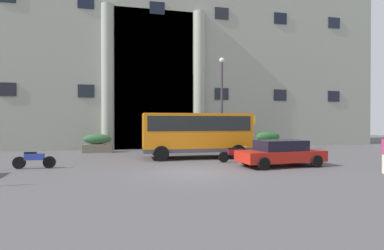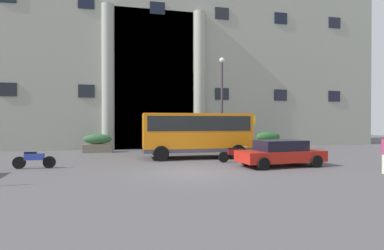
{
  "view_description": "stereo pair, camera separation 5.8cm",
  "coord_description": "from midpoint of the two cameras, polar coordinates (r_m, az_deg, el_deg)",
  "views": [
    {
      "loc": [
        -3.21,
        -13.66,
        2.3
      ],
      "look_at": [
        1.31,
        5.57,
        2.09
      ],
      "focal_mm": 29.18,
      "sensor_mm": 36.0,
      "label": 1
    },
    {
      "loc": [
        -3.15,
        -13.67,
        2.3
      ],
      "look_at": [
        1.31,
        5.57,
        2.09
      ],
      "focal_mm": 29.18,
      "sensor_mm": 36.0,
      "label": 2
    }
  ],
  "objects": [
    {
      "name": "ground_plane",
      "position": [
        14.23,
        -0.14,
        -8.95
      ],
      "size": [
        80.0,
        64.0,
        0.12
      ],
      "primitive_type": "cube",
      "color": "#555254"
    },
    {
      "name": "hedge_planter_entrance_right",
      "position": [
        24.47,
        -4.62,
        -3.02
      ],
      "size": [
        1.89,
        0.75,
        1.57
      ],
      "color": "slate",
      "rests_on": "ground_plane"
    },
    {
      "name": "lamppost_plaza_centre",
      "position": [
        23.97,
        5.4,
        5.17
      ],
      "size": [
        0.4,
        0.4,
        7.19
      ],
      "color": "#3A313B",
      "rests_on": "ground_plane"
    },
    {
      "name": "orange_minibus",
      "position": [
        19.76,
        0.74,
        -1.2
      ],
      "size": [
        6.78,
        2.87,
        2.82
      ],
      "rotation": [
        0.0,
        0.0,
        -0.03
      ],
      "color": "orange",
      "rests_on": "ground_plane"
    },
    {
      "name": "bus_stop_sign",
      "position": [
        22.98,
        10.9,
        -0.94
      ],
      "size": [
        0.44,
        0.08,
        2.74
      ],
      "color": "#939C13",
      "rests_on": "ground_plane"
    },
    {
      "name": "scooter_by_planter",
      "position": [
        19.26,
        14.87,
        -4.91
      ],
      "size": [
        2.02,
        0.81,
        0.89
      ],
      "rotation": [
        0.0,
        0.0,
        -0.3
      ],
      "color": "black",
      "rests_on": "ground_plane"
    },
    {
      "name": "motorcycle_far_end",
      "position": [
        17.23,
        -27.1,
        -5.61
      ],
      "size": [
        2.0,
        0.55,
        0.89
      ],
      "rotation": [
        0.0,
        0.0,
        -0.09
      ],
      "color": "black",
      "rests_on": "ground_plane"
    },
    {
      "name": "hedge_planter_entrance_left",
      "position": [
        24.42,
        -16.94,
        -3.26
      ],
      "size": [
        2.12,
        0.87,
        1.39
      ],
      "color": "#71695B",
      "rests_on": "ground_plane"
    },
    {
      "name": "hedge_planter_west",
      "position": [
        26.98,
        13.66,
        -2.8
      ],
      "size": [
        2.18,
        0.98,
        1.47
      ],
      "color": "gray",
      "rests_on": "ground_plane"
    },
    {
      "name": "parked_hatchback_near",
      "position": [
        16.72,
        15.79,
        -4.93
      ],
      "size": [
        4.55,
        2.24,
        1.35
      ],
      "rotation": [
        0.0,
        0.0,
        0.08
      ],
      "color": "red",
      "rests_on": "ground_plane"
    },
    {
      "name": "office_building_facade",
      "position": [
        32.46,
        -7.42,
        15.95
      ],
      "size": [
        43.39,
        9.76,
        21.82
      ],
      "color": "#999D8E",
      "rests_on": "ground_plane"
    },
    {
      "name": "motorcycle_near_kerb",
      "position": [
        17.92,
        7.74,
        -5.32
      ],
      "size": [
        1.98,
        0.55,
        0.89
      ],
      "rotation": [
        0.0,
        0.0,
        -0.08
      ],
      "color": "black",
      "rests_on": "ground_plane"
    }
  ]
}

